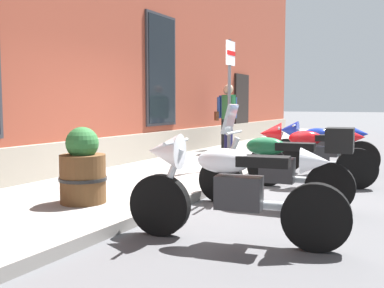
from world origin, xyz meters
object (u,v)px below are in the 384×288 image
(parking_sign, at_px, (230,86))
(barrel_planter, at_px, (83,170))
(pedestrian_blue_top, at_px, (227,114))
(motorcycle_green_touring, at_px, (282,165))
(motorcycle_white_sport, at_px, (225,184))
(pedestrian_striped_shirt, at_px, (229,114))
(motorcycle_blue_sport, at_px, (319,145))
(motorcycle_red_sport, at_px, (307,152))

(parking_sign, height_order, barrel_planter, parking_sign)
(pedestrian_blue_top, bearing_deg, motorcycle_green_touring, -149.84)
(motorcycle_white_sport, distance_m, pedestrian_striped_shirt, 6.81)
(barrel_planter, bearing_deg, motorcycle_blue_sport, -23.55)
(parking_sign, bearing_deg, pedestrian_striped_shirt, 23.67)
(motorcycle_green_touring, distance_m, parking_sign, 2.85)
(pedestrian_striped_shirt, relative_size, barrel_planter, 1.81)
(motorcycle_white_sport, relative_size, pedestrian_striped_shirt, 1.27)
(pedestrian_blue_top, xyz_separation_m, parking_sign, (-3.32, -1.50, 0.59))
(motorcycle_blue_sport, xyz_separation_m, pedestrian_blue_top, (2.42, 2.95, 0.52))
(motorcycle_green_touring, relative_size, parking_sign, 0.85)
(motorcycle_red_sport, xyz_separation_m, parking_sign, (0.51, 1.56, 1.10))
(motorcycle_green_touring, height_order, motorcycle_blue_sport, motorcycle_green_touring)
(motorcycle_green_touring, distance_m, barrel_planter, 2.52)
(pedestrian_blue_top, relative_size, barrel_planter, 1.81)
(pedestrian_blue_top, height_order, parking_sign, parking_sign)
(motorcycle_green_touring, relative_size, motorcycle_red_sport, 1.03)
(motorcycle_green_touring, height_order, parking_sign, parking_sign)
(motorcycle_red_sport, relative_size, barrel_planter, 2.13)
(motorcycle_red_sport, height_order, parking_sign, parking_sign)
(motorcycle_green_touring, xyz_separation_m, pedestrian_blue_top, (5.38, 3.13, 0.52))
(motorcycle_red_sport, distance_m, pedestrian_striped_shirt, 4.07)
(motorcycle_blue_sport, relative_size, pedestrian_striped_shirt, 1.20)
(motorcycle_green_touring, xyz_separation_m, parking_sign, (2.06, 1.63, 1.11))
(motorcycle_white_sport, bearing_deg, motorcycle_red_sport, -0.11)
(motorcycle_white_sport, height_order, pedestrian_striped_shirt, pedestrian_striped_shirt)
(pedestrian_striped_shirt, height_order, parking_sign, parking_sign)
(motorcycle_white_sport, height_order, parking_sign, parking_sign)
(motorcycle_white_sport, height_order, barrel_planter, barrel_planter)
(motorcycle_white_sport, xyz_separation_m, barrel_planter, (0.25, 2.01, -0.04))
(motorcycle_white_sport, distance_m, parking_sign, 4.19)
(motorcycle_white_sport, distance_m, motorcycle_green_touring, 1.67)
(motorcycle_red_sport, relative_size, pedestrian_striped_shirt, 1.17)
(motorcycle_red_sport, distance_m, motorcycle_blue_sport, 1.41)
(motorcycle_green_touring, distance_m, motorcycle_red_sport, 1.55)
(motorcycle_red_sport, bearing_deg, motorcycle_white_sport, 179.89)
(motorcycle_blue_sport, height_order, parking_sign, parking_sign)
(motorcycle_green_touring, relative_size, pedestrian_blue_top, 1.21)
(motorcycle_green_touring, bearing_deg, motorcycle_white_sport, 177.62)
(pedestrian_striped_shirt, bearing_deg, motorcycle_red_sport, -138.64)
(motorcycle_white_sport, xyz_separation_m, motorcycle_red_sport, (3.22, -0.01, -0.00))
(motorcycle_red_sport, relative_size, motorcycle_blue_sport, 0.97)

